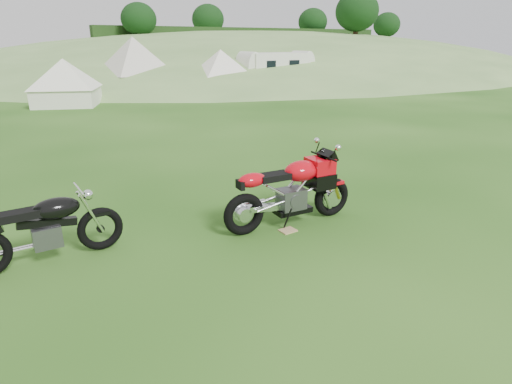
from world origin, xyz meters
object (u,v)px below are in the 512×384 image
plywood_board (288,230)px  tent_mid (135,66)px  sport_motorcycle (290,186)px  caravan (276,71)px  tent_right (221,71)px  tent_left (65,80)px  vintage_moto_a (44,227)px

plywood_board → tent_mid: size_ratio=0.08×
sport_motorcycle → plywood_board: bearing=-126.9°
sport_motorcycle → caravan: 21.37m
tent_mid → caravan: tent_mid is taller
tent_right → caravan: (3.79, -0.18, -0.13)m
tent_left → tent_mid: tent_mid is taller
tent_mid → vintage_moto_a: bearing=-120.3°
sport_motorcycle → tent_mid: size_ratio=0.67×
caravan → vintage_moto_a: bearing=-128.8°
sport_motorcycle → plywood_board: sport_motorcycle is taller
sport_motorcycle → tent_right: tent_right is taller
plywood_board → sport_motorcycle: bearing=49.0°
plywood_board → caravan: 21.68m
plywood_board → vintage_moto_a: size_ratio=0.13×
vintage_moto_a → sport_motorcycle: bearing=-12.4°
tent_left → tent_mid: (4.56, 4.12, 0.30)m
tent_left → caravan: tent_left is taller
plywood_board → tent_left: bearing=91.8°
tent_right → vintage_moto_a: bearing=-120.3°
sport_motorcycle → tent_left: tent_left is taller
plywood_board → tent_left: 17.24m
tent_left → tent_mid: size_ratio=0.79×
vintage_moto_a → tent_mid: (7.49, 20.40, 0.93)m
vintage_moto_a → tent_right: tent_right is taller
sport_motorcycle → vintage_moto_a: (-3.64, 0.70, -0.15)m
tent_left → vintage_moto_a: bearing=-77.8°
plywood_board → vintage_moto_a: (-3.45, 0.91, 0.53)m
tent_mid → tent_right: tent_mid is taller
plywood_board → caravan: size_ratio=0.05×
vintage_moto_a → tent_left: size_ratio=0.76×
tent_mid → caravan: bearing=-32.6°
plywood_board → tent_mid: (4.03, 21.31, 1.46)m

